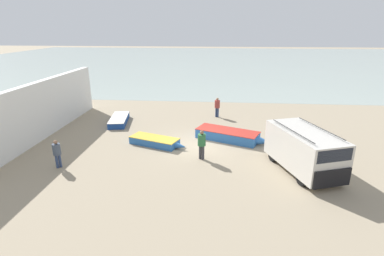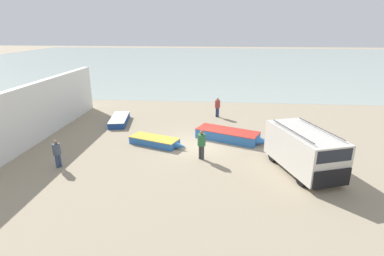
{
  "view_description": "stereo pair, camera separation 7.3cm",
  "coord_description": "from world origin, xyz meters",
  "px_view_note": "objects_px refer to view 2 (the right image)",
  "views": [
    {
      "loc": [
        1.16,
        -18.37,
        7.5
      ],
      "look_at": [
        -0.47,
        0.59,
        1.0
      ],
      "focal_mm": 28.0,
      "sensor_mm": 36.0,
      "label": 1
    },
    {
      "loc": [
        1.23,
        -18.36,
        7.5
      ],
      "look_at": [
        -0.47,
        0.59,
        1.0
      ],
      "focal_mm": 28.0,
      "sensor_mm": 36.0,
      "label": 2
    }
  ],
  "objects_px": {
    "fishing_rowboat_1": "(156,141)",
    "fisherman_2": "(57,151)",
    "fisherman_0": "(217,106)",
    "fishing_rowboat_0": "(120,119)",
    "fisherman_1": "(202,142)",
    "fishing_rowboat_2": "(230,135)",
    "parked_van": "(304,149)"
  },
  "relations": [
    {
      "from": "fishing_rowboat_0",
      "to": "fishing_rowboat_1",
      "type": "bearing_deg",
      "value": -148.15
    },
    {
      "from": "fishing_rowboat_0",
      "to": "fishing_rowboat_1",
      "type": "height_order",
      "value": "fishing_rowboat_1"
    },
    {
      "from": "fishing_rowboat_1",
      "to": "parked_van",
      "type": "bearing_deg",
      "value": 1.52
    },
    {
      "from": "fishing_rowboat_0",
      "to": "fisherman_1",
      "type": "relative_size",
      "value": 2.4
    },
    {
      "from": "parked_van",
      "to": "fisherman_0",
      "type": "xyz_separation_m",
      "value": [
        -4.69,
        9.8,
        -0.23
      ]
    },
    {
      "from": "fishing_rowboat_2",
      "to": "fisherman_1",
      "type": "height_order",
      "value": "fisherman_1"
    },
    {
      "from": "fishing_rowboat_1",
      "to": "fisherman_2",
      "type": "xyz_separation_m",
      "value": [
        -4.74,
        -3.78,
        0.72
      ]
    },
    {
      "from": "fishing_rowboat_2",
      "to": "fisherman_1",
      "type": "distance_m",
      "value": 3.83
    },
    {
      "from": "fisherman_1",
      "to": "fisherman_0",
      "type": "bearing_deg",
      "value": 14.95
    },
    {
      "from": "fishing_rowboat_0",
      "to": "fisherman_0",
      "type": "distance_m",
      "value": 8.31
    },
    {
      "from": "parked_van",
      "to": "fisherman_1",
      "type": "relative_size",
      "value": 2.9
    },
    {
      "from": "fishing_rowboat_0",
      "to": "fisherman_0",
      "type": "height_order",
      "value": "fisherman_0"
    },
    {
      "from": "fishing_rowboat_2",
      "to": "parked_van",
      "type": "bearing_deg",
      "value": -25.92
    },
    {
      "from": "fishing_rowboat_0",
      "to": "fisherman_0",
      "type": "xyz_separation_m",
      "value": [
        7.96,
        2.25,
        0.77
      ]
    },
    {
      "from": "fisherman_0",
      "to": "fisherman_2",
      "type": "relative_size",
      "value": 1.05
    },
    {
      "from": "parked_van",
      "to": "fisherman_2",
      "type": "xyz_separation_m",
      "value": [
        -13.42,
        -0.8,
        -0.27
      ]
    },
    {
      "from": "fishing_rowboat_0",
      "to": "fishing_rowboat_1",
      "type": "xyz_separation_m",
      "value": [
        3.97,
        -4.57,
        0.0
      ]
    },
    {
      "from": "fishing_rowboat_2",
      "to": "fisherman_1",
      "type": "xyz_separation_m",
      "value": [
        -1.77,
        -3.31,
        0.73
      ]
    },
    {
      "from": "fishing_rowboat_0",
      "to": "fisherman_0",
      "type": "bearing_deg",
      "value": -83.35
    },
    {
      "from": "fisherman_1",
      "to": "fisherman_2",
      "type": "height_order",
      "value": "fisherman_1"
    },
    {
      "from": "fishing_rowboat_1",
      "to": "fisherman_1",
      "type": "height_order",
      "value": "fisherman_1"
    },
    {
      "from": "fisherman_2",
      "to": "fisherman_1",
      "type": "bearing_deg",
      "value": 59.89
    },
    {
      "from": "fisherman_2",
      "to": "fishing_rowboat_0",
      "type": "bearing_deg",
      "value": 131.69
    },
    {
      "from": "fishing_rowboat_1",
      "to": "fisherman_0",
      "type": "distance_m",
      "value": 7.94
    },
    {
      "from": "fishing_rowboat_1",
      "to": "fisherman_1",
      "type": "xyz_separation_m",
      "value": [
        3.14,
        -1.97,
        0.82
      ]
    },
    {
      "from": "fishing_rowboat_2",
      "to": "fisherman_0",
      "type": "xyz_separation_m",
      "value": [
        -0.92,
        5.48,
        0.68
      ]
    },
    {
      "from": "parked_van",
      "to": "fisherman_2",
      "type": "bearing_deg",
      "value": -105.7
    },
    {
      "from": "fisherman_2",
      "to": "fishing_rowboat_2",
      "type": "bearing_deg",
      "value": 74.91
    },
    {
      "from": "fishing_rowboat_2",
      "to": "fishing_rowboat_1",
      "type": "bearing_deg",
      "value": -141.68
    },
    {
      "from": "fisherman_1",
      "to": "parked_van",
      "type": "bearing_deg",
      "value": -79.81
    },
    {
      "from": "fishing_rowboat_1",
      "to": "fisherman_2",
      "type": "relative_size",
      "value": 2.47
    },
    {
      "from": "fishing_rowboat_0",
      "to": "fishing_rowboat_2",
      "type": "xyz_separation_m",
      "value": [
        8.88,
        -3.23,
        0.09
      ]
    }
  ]
}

